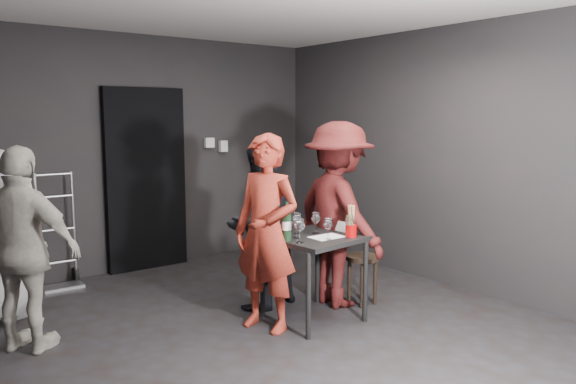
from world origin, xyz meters
TOP-DOWN VIEW (x-y plane):
  - floor at (0.00, 0.00)m, footprint 4.50×5.00m
  - wall_back at (0.00, 2.50)m, footprint 4.50×0.04m
  - wall_right at (2.25, 0.00)m, footprint 0.04×5.00m
  - doorway at (0.00, 2.44)m, footprint 0.95×0.10m
  - wallbox_upper at (0.85, 2.45)m, footprint 0.12×0.06m
  - wallbox_lower at (1.05, 2.45)m, footprint 0.10×0.06m
  - hand_truck at (-1.04, 2.31)m, footprint 0.40×0.34m
  - tasting_table at (0.46, -0.04)m, footprint 0.72×0.72m
  - stool at (1.09, -0.01)m, footprint 0.32×0.32m
  - server_red at (0.01, 0.04)m, footprint 0.63×0.76m
  - woman_black at (0.29, 0.53)m, footprint 0.85×0.58m
  - man_maroon at (0.91, 0.14)m, footprint 0.71×1.34m
  - bystander_cream at (-1.69, 0.77)m, footprint 0.97×1.03m
  - tasting_mat at (0.51, -0.15)m, footprint 0.29×0.19m
  - wine_glass_a at (0.20, -0.17)m, footprint 0.10×0.10m
  - wine_glass_b at (0.29, -0.01)m, footprint 0.10×0.10m
  - wine_glass_c at (0.40, 0.12)m, footprint 0.09×0.09m
  - wine_glass_d at (0.46, -0.22)m, footprint 0.09×0.09m
  - wine_glass_e at (0.66, -0.27)m, footprint 0.09×0.09m
  - wine_glass_f at (0.54, 0.03)m, footprint 0.10×0.10m
  - wine_bottle at (0.17, -0.04)m, footprint 0.08×0.08m
  - breadstick_cup at (0.68, -0.27)m, footprint 0.10×0.10m
  - reserved_card at (0.77, -0.06)m, footprint 0.08×0.13m

SIDE VIEW (x-z plane):
  - floor at x=0.00m, z-range -0.01..0.01m
  - hand_truck at x=-1.04m, z-range -0.38..0.82m
  - stool at x=1.09m, z-range 0.13..0.60m
  - tasting_table at x=0.46m, z-range 0.28..1.03m
  - tasting_mat at x=0.51m, z-range 0.75..0.75m
  - reserved_card at x=0.77m, z-range 0.75..0.84m
  - woman_black at x=0.29m, z-range 0.00..1.60m
  - bystander_cream at x=-1.69m, z-range 0.00..1.64m
  - wine_glass_d at x=0.46m, z-range 0.75..0.95m
  - wine_glass_b at x=0.29m, z-range 0.75..0.95m
  - wine_glass_c at x=0.40m, z-range 0.75..0.96m
  - wine_glass_f at x=0.54m, z-range 0.75..0.96m
  - wine_glass_e at x=0.66m, z-range 0.75..0.97m
  - wine_glass_a at x=0.20m, z-range 0.75..0.97m
  - wine_bottle at x=0.17m, z-range 0.71..1.04m
  - breadstick_cup at x=0.68m, z-range 0.74..1.03m
  - server_red at x=0.01m, z-range 0.00..1.80m
  - man_maroon at x=0.91m, z-range 0.00..2.00m
  - doorway at x=0.00m, z-range 0.00..2.10m
  - wall_back at x=0.00m, z-range 0.00..2.70m
  - wall_right at x=2.25m, z-range 0.00..2.70m
  - wallbox_lower at x=1.05m, z-range 1.33..1.47m
  - wallbox_upper at x=0.85m, z-range 1.39..1.51m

